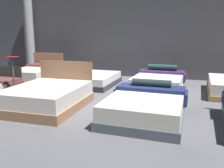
% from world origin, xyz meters
% --- Properties ---
extents(ground_plane, '(18.00, 18.00, 0.02)m').
position_xyz_m(ground_plane, '(0.00, 0.00, -0.01)').
color(ground_plane, '#5B5B60').
extents(showroom_back_wall, '(18.00, 0.06, 3.50)m').
position_xyz_m(showroom_back_wall, '(0.00, 3.45, 1.75)').
color(showroom_back_wall, '#47474C').
rests_on(showroom_back_wall, ground_plane).
extents(bed_1, '(1.69, 2.08, 1.02)m').
position_xyz_m(bed_1, '(-1.16, -1.40, 0.27)').
color(bed_1, '#956B4C').
rests_on(bed_1, ground_plane).
extents(bed_2, '(1.67, 2.04, 0.71)m').
position_xyz_m(bed_2, '(1.20, -1.39, 0.25)').
color(bed_2, '#4E5860').
rests_on(bed_2, ground_plane).
extents(bed_4, '(1.56, 1.99, 0.99)m').
position_xyz_m(bed_4, '(-3.52, 1.47, 0.26)').
color(bed_4, '#976F50').
rests_on(bed_4, ground_plane).
extents(bed_5, '(1.66, 2.00, 0.39)m').
position_xyz_m(bed_5, '(-1.18, 1.34, 0.19)').
color(bed_5, '#2C2C35').
rests_on(bed_5, ground_plane).
extents(bed_6, '(1.66, 2.04, 0.72)m').
position_xyz_m(bed_6, '(1.12, 1.45, 0.24)').
color(bed_6, '#9B754E').
rests_on(bed_6, ground_plane).
extents(price_sign, '(0.28, 0.24, 1.18)m').
position_xyz_m(price_sign, '(-2.32, -1.16, 0.46)').
color(price_sign, '#3F3F44').
rests_on(price_sign, ground_plane).
extents(support_pillar, '(0.39, 0.39, 3.50)m').
position_xyz_m(support_pillar, '(-4.87, 3.02, 1.75)').
color(support_pillar, '#99999E').
rests_on(support_pillar, ground_plane).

